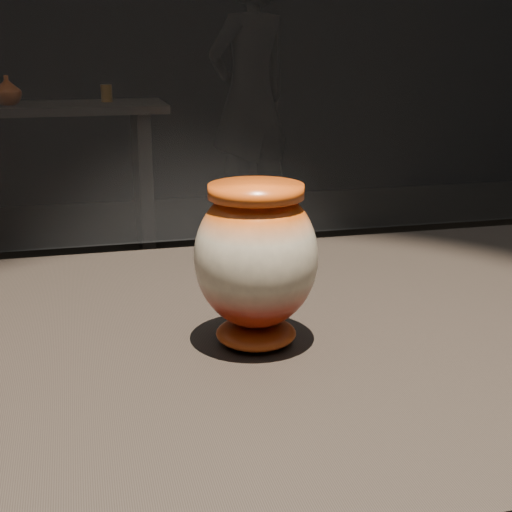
{
  "coord_description": "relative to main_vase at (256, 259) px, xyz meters",
  "views": [
    {
      "loc": [
        -0.15,
        -0.81,
        1.25
      ],
      "look_at": [
        0.05,
        -0.04,
        1.01
      ],
      "focal_mm": 50.0,
      "sensor_mm": 36.0,
      "label": 1
    }
  ],
  "objects": [
    {
      "name": "back_vase_right",
      "position": [
        0.01,
        3.75,
        -0.05
      ],
      "size": [
        0.07,
        0.07,
        0.1
      ],
      "primitive_type": "cylinder",
      "color": "#9C6616",
      "rests_on": "back_shelf"
    },
    {
      "name": "visitor",
      "position": [
        0.99,
        4.07,
        -0.11
      ],
      "size": [
        0.77,
        0.66,
        1.79
      ],
      "primitive_type": "imported",
      "rotation": [
        0.0,
        0.0,
        3.56
      ],
      "color": "black",
      "rests_on": "ground"
    },
    {
      "name": "main_vase",
      "position": [
        0.0,
        0.0,
        0.0
      ],
      "size": [
        0.19,
        0.19,
        0.19
      ],
      "rotation": [
        0.0,
        0.0,
        0.41
      ],
      "color": "maroon",
      "rests_on": "display_plinth"
    },
    {
      "name": "back_vase_mid",
      "position": [
        -0.56,
        3.66,
        -0.02
      ],
      "size": [
        0.2,
        0.2,
        0.17
      ],
      "primitive_type": "imported",
      "rotation": [
        0.0,
        0.0,
        0.26
      ],
      "color": "maroon",
      "rests_on": "back_shelf"
    }
  ]
}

